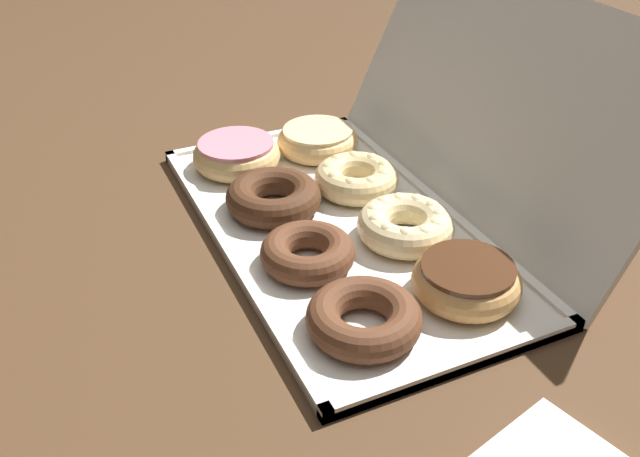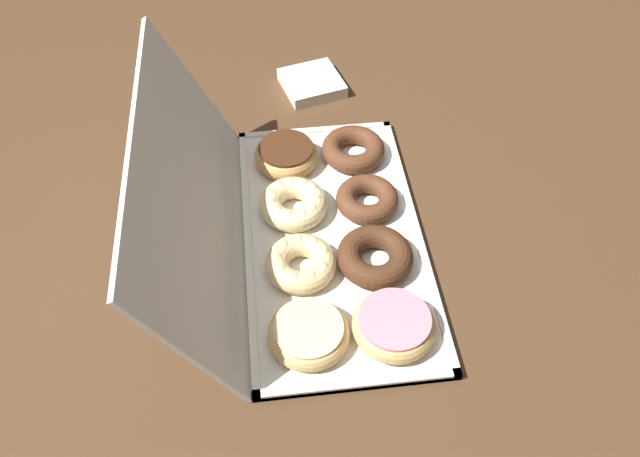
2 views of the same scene
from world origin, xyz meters
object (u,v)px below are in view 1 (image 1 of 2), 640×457
(chocolate_cake_ring_donut_1, at_px, (274,197))
(cruller_donut_6, at_px, (406,224))
(pink_frosted_donut_0, at_px, (237,154))
(glazed_ring_donut_4, at_px, (318,140))
(cruller_donut_5, at_px, (357,177))
(chocolate_frosted_donut_7, at_px, (466,280))
(chocolate_cake_ring_donut_2, at_px, (308,252))
(chocolate_cake_ring_donut_3, at_px, (364,318))
(donut_box, at_px, (337,227))

(chocolate_cake_ring_donut_1, bearing_deg, cruller_donut_6, 42.87)
(pink_frosted_donut_0, relative_size, glazed_ring_donut_4, 1.03)
(glazed_ring_donut_4, xyz_separation_m, cruller_donut_5, (0.13, -0.00, 0.00))
(chocolate_frosted_donut_7, bearing_deg, pink_frosted_donut_0, -161.54)
(chocolate_cake_ring_donut_2, xyz_separation_m, chocolate_cake_ring_donut_3, (0.13, 0.00, 0.00))
(chocolate_cake_ring_donut_3, distance_m, chocolate_frosted_donut_7, 0.12)
(chocolate_cake_ring_donut_1, relative_size, chocolate_cake_ring_donut_2, 1.13)
(cruller_donut_6, bearing_deg, chocolate_cake_ring_donut_3, -44.06)
(donut_box, height_order, cruller_donut_5, cruller_donut_5)
(pink_frosted_donut_0, bearing_deg, cruller_donut_5, 43.72)
(pink_frosted_donut_0, height_order, glazed_ring_donut_4, pink_frosted_donut_0)
(donut_box, distance_m, chocolate_frosted_donut_7, 0.20)
(pink_frosted_donut_0, xyz_separation_m, chocolate_frosted_donut_7, (0.38, 0.13, 0.00))
(chocolate_cake_ring_donut_2, height_order, glazed_ring_donut_4, glazed_ring_donut_4)
(chocolate_cake_ring_donut_1, distance_m, chocolate_frosted_donut_7, 0.28)
(cruller_donut_5, xyz_separation_m, cruller_donut_6, (0.13, 0.00, 0.00))
(chocolate_frosted_donut_7, bearing_deg, donut_box, -161.38)
(pink_frosted_donut_0, height_order, cruller_donut_6, same)
(chocolate_cake_ring_donut_3, relative_size, cruller_donut_5, 1.03)
(pink_frosted_donut_0, xyz_separation_m, chocolate_cake_ring_donut_1, (0.13, 0.00, -0.00))
(chocolate_cake_ring_donut_1, distance_m, cruller_donut_6, 0.17)
(chocolate_cake_ring_donut_3, bearing_deg, chocolate_frosted_donut_7, 92.26)
(chocolate_cake_ring_donut_2, relative_size, chocolate_cake_ring_donut_3, 0.93)
(donut_box, bearing_deg, chocolate_cake_ring_donut_2, -47.08)
(donut_box, bearing_deg, chocolate_cake_ring_donut_1, -137.36)
(chocolate_cake_ring_donut_1, relative_size, chocolate_frosted_donut_7, 1.05)
(cruller_donut_6, bearing_deg, chocolate_cake_ring_donut_2, -90.41)
(pink_frosted_donut_0, distance_m, chocolate_cake_ring_donut_3, 0.38)
(pink_frosted_donut_0, relative_size, chocolate_cake_ring_donut_3, 1.05)
(pink_frosted_donut_0, distance_m, chocolate_frosted_donut_7, 0.40)
(donut_box, height_order, glazed_ring_donut_4, glazed_ring_donut_4)
(chocolate_cake_ring_donut_2, height_order, cruller_donut_5, cruller_donut_5)
(pink_frosted_donut_0, height_order, chocolate_cake_ring_donut_3, pink_frosted_donut_0)
(chocolate_cake_ring_donut_2, height_order, cruller_donut_6, cruller_donut_6)
(chocolate_cake_ring_donut_1, height_order, chocolate_cake_ring_donut_2, chocolate_cake_ring_donut_1)
(donut_box, distance_m, pink_frosted_donut_0, 0.20)
(chocolate_cake_ring_donut_2, relative_size, glazed_ring_donut_4, 0.91)
(glazed_ring_donut_4, distance_m, chocolate_frosted_donut_7, 0.37)
(pink_frosted_donut_0, bearing_deg, chocolate_frosted_donut_7, 18.46)
(glazed_ring_donut_4, relative_size, chocolate_frosted_donut_7, 1.03)
(chocolate_cake_ring_donut_3, bearing_deg, cruller_donut_5, 154.29)
(chocolate_cake_ring_donut_1, height_order, chocolate_frosted_donut_7, chocolate_frosted_donut_7)
(glazed_ring_donut_4, xyz_separation_m, cruller_donut_6, (0.25, -0.00, 0.00))
(donut_box, distance_m, chocolate_cake_ring_donut_3, 0.20)
(chocolate_frosted_donut_7, bearing_deg, chocolate_cake_ring_donut_1, -154.04)
(cruller_donut_6, height_order, chocolate_frosted_donut_7, same)
(glazed_ring_donut_4, height_order, cruller_donut_6, cruller_donut_6)
(cruller_donut_5, height_order, chocolate_frosted_donut_7, same)
(glazed_ring_donut_4, bearing_deg, cruller_donut_5, -0.54)
(chocolate_cake_ring_donut_2, bearing_deg, glazed_ring_donut_4, 153.15)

